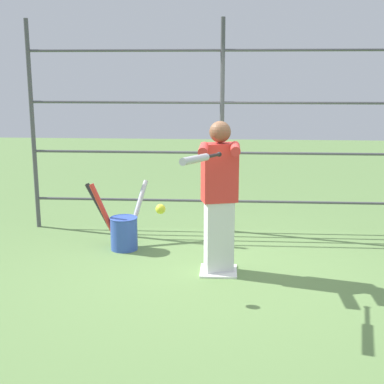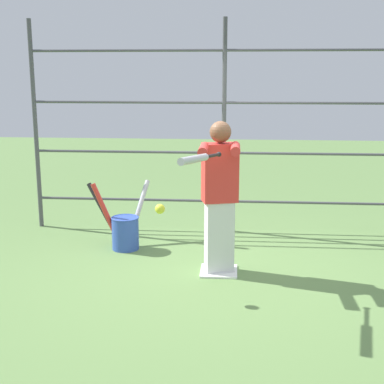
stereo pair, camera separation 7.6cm
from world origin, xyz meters
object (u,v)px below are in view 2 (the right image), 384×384
object	(u,v)px
softball_in_flight	(160,209)
baseball_bat_swinging	(197,159)
bat_bucket	(125,229)
batter	(220,193)

from	to	relation	value
softball_in_flight	baseball_bat_swinging	bearing A→B (deg)	138.77
softball_in_flight	bat_bucket	world-z (taller)	softball_in_flight
baseball_bat_swinging	softball_in_flight	xyz separation A→B (m)	(0.38, -0.33, -0.54)
batter	softball_in_flight	xyz separation A→B (m)	(0.55, 0.63, -0.02)
baseball_bat_swinging	softball_in_flight	size ratio (longest dim) A/B	9.45
bat_bucket	baseball_bat_swinging	bearing A→B (deg)	120.81
batter	baseball_bat_swinging	world-z (taller)	batter
baseball_bat_swinging	bat_bucket	bearing A→B (deg)	-59.19
batter	softball_in_flight	world-z (taller)	batter
bat_bucket	batter	bearing A→B (deg)	147.72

